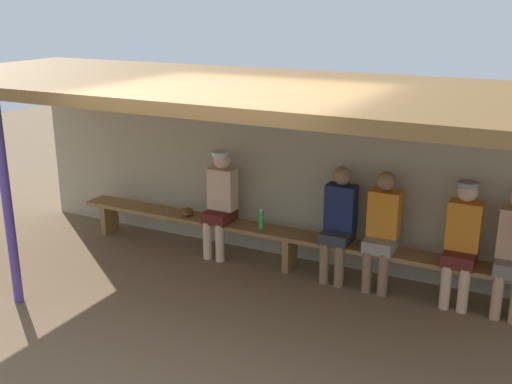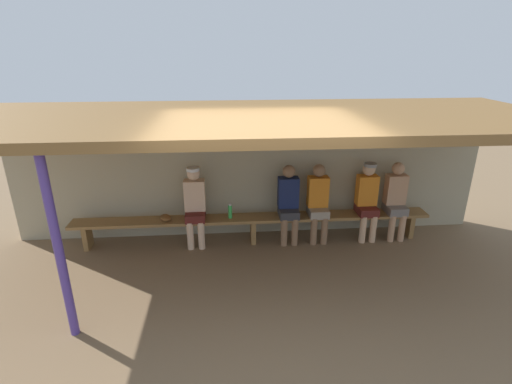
{
  "view_description": "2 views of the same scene",
  "coord_description": "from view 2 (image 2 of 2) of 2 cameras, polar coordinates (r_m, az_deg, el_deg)",
  "views": [
    {
      "loc": [
        2.73,
        -4.7,
        3.07
      ],
      "look_at": [
        -0.23,
        1.11,
        1.06
      ],
      "focal_mm": 43.01,
      "sensor_mm": 36.0,
      "label": 1
    },
    {
      "loc": [
        -0.43,
        -4.37,
        3.18
      ],
      "look_at": [
        0.03,
        1.33,
        0.99
      ],
      "focal_mm": 27.18,
      "sensor_mm": 36.0,
      "label": 2
    }
  ],
  "objects": [
    {
      "name": "water_bottle_blue",
      "position": [
        6.46,
        -3.82,
        -2.86
      ],
      "size": [
        0.06,
        0.06,
        0.25
      ],
      "color": "green",
      "rests_on": "bench"
    },
    {
      "name": "player_shirtless_tan",
      "position": [
        6.59,
        9.13,
        -1.16
      ],
      "size": [
        0.34,
        0.42,
        1.34
      ],
      "color": "gray",
      "rests_on": "ground"
    },
    {
      "name": "bench",
      "position": [
        6.56,
        -0.45,
        -4.25
      ],
      "size": [
        6.0,
        0.36,
        0.46
      ],
      "color": "olive",
      "rests_on": "ground"
    },
    {
      "name": "player_middle",
      "position": [
        7.03,
        19.9,
        -0.77
      ],
      "size": [
        0.34,
        0.42,
        1.34
      ],
      "color": "slate",
      "rests_on": "ground"
    },
    {
      "name": "support_post",
      "position": [
        4.72,
        -27.03,
        -7.7
      ],
      "size": [
        0.1,
        0.1,
        2.2
      ],
      "primitive_type": "cylinder",
      "color": "#4C388C",
      "rests_on": "ground"
    },
    {
      "name": "baseball_glove_worn",
      "position": [
        6.56,
        -13.16,
        -3.7
      ],
      "size": [
        0.27,
        0.29,
        0.09
      ],
      "primitive_type": "ellipsoid",
      "rotation": [
        0.0,
        0.0,
        2.11
      ],
      "color": "brown",
      "rests_on": "bench"
    },
    {
      "name": "player_leftmost",
      "position": [
        6.49,
        4.82,
        -1.31
      ],
      "size": [
        0.34,
        0.42,
        1.34
      ],
      "color": "#333338",
      "rests_on": "ground"
    },
    {
      "name": "back_wall",
      "position": [
        6.72,
        -0.75,
        2.9
      ],
      "size": [
        8.0,
        0.2,
        2.2
      ],
      "primitive_type": "cube",
      "color": "tan",
      "rests_on": "ground"
    },
    {
      "name": "player_with_sunglasses",
      "position": [
        6.83,
        16.05,
        -0.78
      ],
      "size": [
        0.34,
        0.42,
        1.34
      ],
      "color": "#591E19",
      "rests_on": "ground"
    },
    {
      "name": "ground_plane",
      "position": [
        5.42,
        0.81,
        -14.96
      ],
      "size": [
        24.0,
        24.0,
        0.0
      ],
      "primitive_type": "plane",
      "color": "brown"
    },
    {
      "name": "player_in_red",
      "position": [
        6.43,
        -8.98,
        -1.58
      ],
      "size": [
        0.34,
        0.42,
        1.34
      ],
      "color": "#591E19",
      "rests_on": "ground"
    },
    {
      "name": "dugout_roof",
      "position": [
        5.17,
        0.2,
        10.7
      ],
      "size": [
        8.0,
        2.8,
        0.12
      ],
      "primitive_type": "cube",
      "color": "brown",
      "rests_on": "back_wall"
    }
  ]
}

